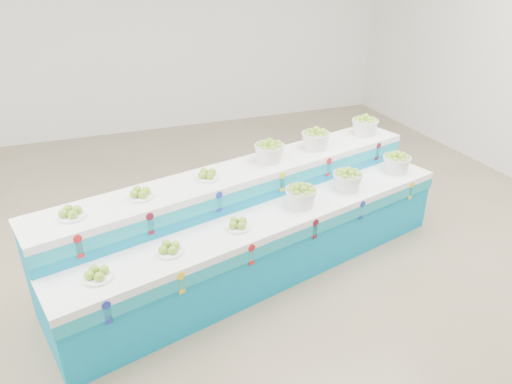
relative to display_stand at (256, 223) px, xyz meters
The scene contains 15 objects.
ground 0.86m from the display_stand, 161.65° to the right, with size 10.00×10.00×0.00m, color #71654C.
back_wall 5.05m from the display_stand, 97.85° to the left, with size 10.00×10.00×0.00m, color silver.
display_stand is the anchor object (origin of this frame).
plate_lower_left 1.74m from the display_stand, 156.63° to the right, with size 0.24×0.24×0.10m, color white.
plate_lower_mid 1.15m from the display_stand, 151.78° to the right, with size 0.24×0.24×0.10m, color white.
plate_lower_right 0.54m from the display_stand, 131.40° to the right, with size 0.24×0.24×0.10m, color white.
basket_lower_left 0.55m from the display_stand, 21.93° to the right, with size 0.32×0.32×0.23m, color silver, non-canonical shape.
basket_lower_mid 1.09m from the display_stand, ahead, with size 0.32×0.32×0.23m, color silver, non-canonical shape.
basket_lower_right 1.85m from the display_stand, ahead, with size 0.32×0.32×0.23m, color silver, non-canonical shape.
plate_upper_left 1.81m from the display_stand, behind, with size 0.24×0.24×0.10m, color white.
plate_upper_mid 1.25m from the display_stand, behind, with size 0.24×0.24×0.10m, color white.
plate_upper_right 0.73m from the display_stand, 160.38° to the left, with size 0.24×0.24×0.10m, color white.
basket_upper_left 0.77m from the display_stand, 50.91° to the left, with size 0.32×0.32×0.23m, color silver, non-canonical shape.
basket_upper_mid 1.22m from the display_stand, 29.27° to the left, with size 0.32×0.32×0.23m, color silver, non-canonical shape.
basket_upper_right 1.92m from the display_stand, 22.89° to the left, with size 0.32×0.32×0.23m, color silver, non-canonical shape.
Camera 1 is at (-0.82, -3.67, 2.98)m, focal length 32.96 mm.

